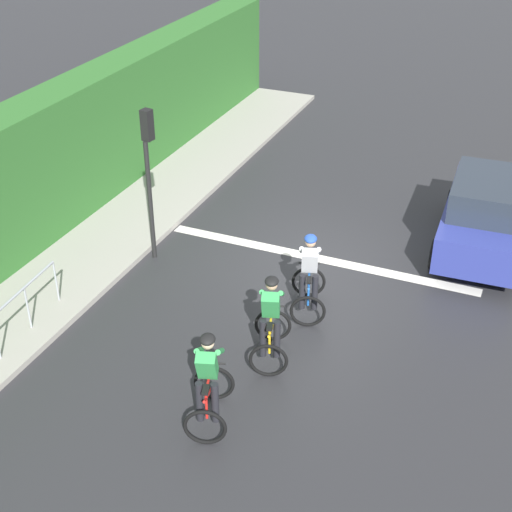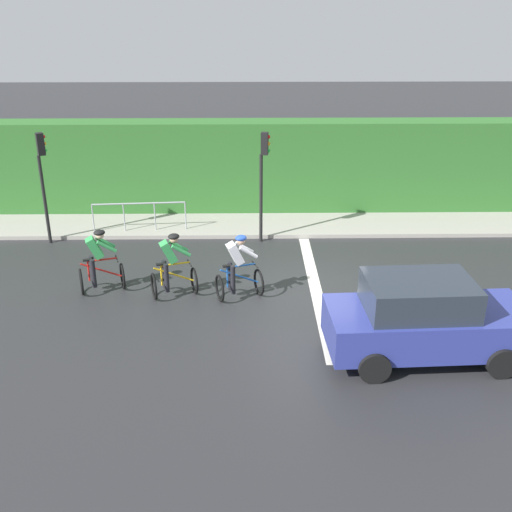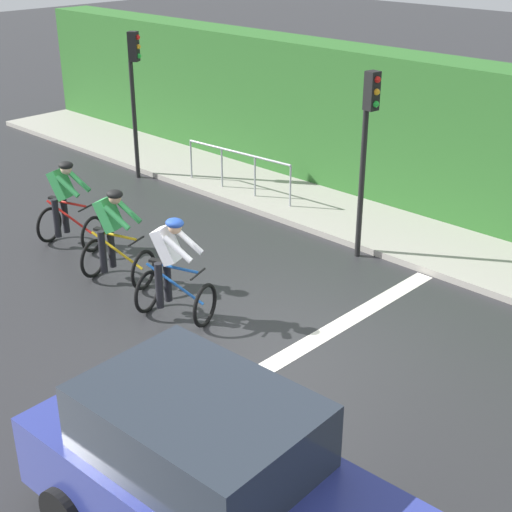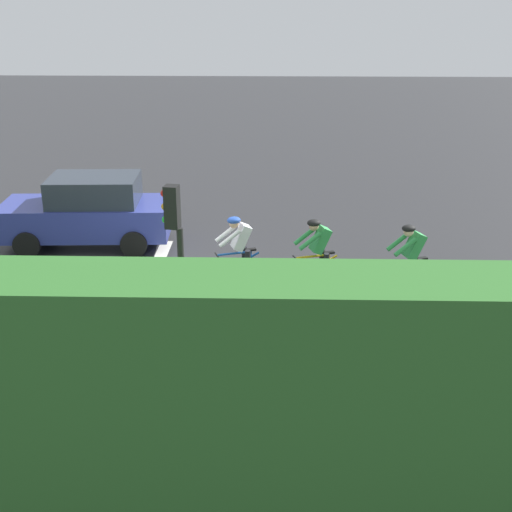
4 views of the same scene
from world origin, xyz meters
name	(u,v)px [view 2 (image 2 of 4)]	position (x,y,z in m)	size (l,w,h in m)	color
ground_plane	(308,289)	(0.00, 0.00, 0.00)	(80.00, 80.00, 0.00)	#28282B
sidewalk_kerb	(234,222)	(4.94, 2.00, 0.06)	(2.80, 24.28, 0.12)	#9E998E
stone_wall_low	(234,205)	(5.84, 2.00, 0.33)	(0.44, 24.28, 0.66)	gray
hedge_wall	(234,168)	(6.14, 2.00, 1.56)	(1.10, 24.28, 3.13)	#2D6628
road_marking_stop_line	(316,289)	(0.00, -0.19, 0.00)	(7.00, 0.30, 0.01)	silver
cyclist_lead	(99,263)	(-0.04, 5.27, 0.80)	(0.98, 1.24, 1.66)	black
cyclist_second	(172,267)	(-0.33, 3.42, 0.80)	(0.97, 1.23, 1.66)	black
cyclist_mid	(238,269)	(-0.46, 1.79, 0.80)	(0.99, 1.24, 1.66)	black
car_navy	(425,319)	(-3.19, -2.06, 0.87)	(2.03, 4.17, 1.76)	navy
traffic_light_near_crossing	(263,171)	(3.32, 1.08, 2.22)	(0.23, 0.31, 3.34)	black
traffic_light_far_junction	(43,171)	(3.34, 7.49, 2.22)	(0.27, 0.29, 3.34)	black
pedestrian_railing_kerbside	(139,211)	(4.04, 4.92, 0.76)	(0.26, 2.89, 1.03)	#999EA3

